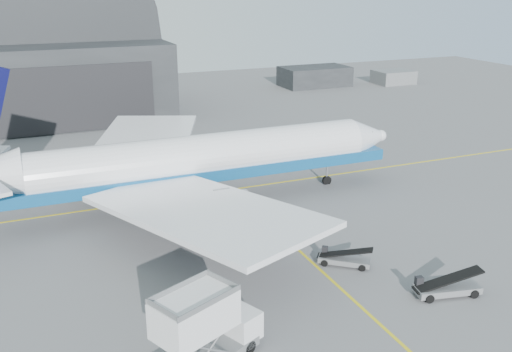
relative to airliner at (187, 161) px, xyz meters
name	(u,v)px	position (x,y,z in m)	size (l,w,h in m)	color
ground	(325,274)	(5.54, -17.58, -4.51)	(200.00, 200.00, 0.00)	#565659
taxi_lines	(259,214)	(5.54, -4.92, -4.50)	(80.00, 42.12, 0.02)	gold
distant_bldg_a	(314,86)	(43.54, 54.42, -4.51)	(14.00, 8.00, 4.00)	black
distant_bldg_b	(393,84)	(60.54, 50.42, -4.51)	(8.00, 6.00, 2.80)	slate
airliner	(187,161)	(0.00, 0.00, 0.00)	(45.98, 44.58, 16.14)	white
catering_truck	(203,329)	(-6.20, -24.36, -2.10)	(7.36, 5.19, 4.76)	slate
pushback_tug	(256,225)	(3.63, -8.76, -3.76)	(4.81, 3.54, 2.00)	black
belt_loader_a	(446,288)	(11.94, -23.56, -3.93)	(5.05, 2.54, 1.88)	slate
belt_loader_b	(344,259)	(7.64, -16.85, -4.01)	(3.97, 3.56, 1.62)	slate
traffic_cone	(243,264)	(0.24, -14.09, -4.26)	(0.38, 0.38, 0.55)	#FC6707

